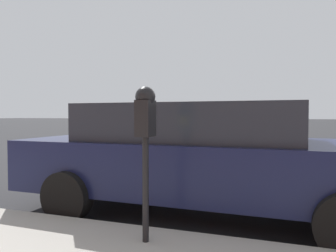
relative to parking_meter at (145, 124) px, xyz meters
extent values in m
plane|color=#2B2B2D|center=(2.60, -0.42, -1.25)|extent=(220.00, 220.00, 0.00)
cylinder|color=black|center=(0.00, 0.00, -0.62)|extent=(0.06, 0.06, 0.99)
cube|color=black|center=(0.00, 0.00, 0.05)|extent=(0.20, 0.14, 0.34)
sphere|color=black|center=(0.00, 0.00, 0.25)|extent=(0.19, 0.19, 0.19)
cube|color=gold|center=(0.11, 0.00, 0.01)|extent=(0.01, 0.11, 0.12)
cube|color=black|center=(0.11, 0.00, 0.13)|extent=(0.01, 0.10, 0.08)
cube|color=#14193D|center=(1.46, -0.26, -0.59)|extent=(1.94, 5.03, 0.67)
cube|color=#232833|center=(1.46, -0.06, -0.01)|extent=(1.68, 2.83, 0.49)
cylinder|color=black|center=(2.35, -1.83, -0.93)|extent=(0.23, 0.64, 0.64)
cylinder|color=black|center=(2.41, 1.27, -0.93)|extent=(0.23, 0.64, 0.64)
cylinder|color=black|center=(0.56, 1.30, -0.93)|extent=(0.23, 0.64, 0.64)
camera|label=1|loc=(-2.81, -1.21, 0.08)|focal=35.00mm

